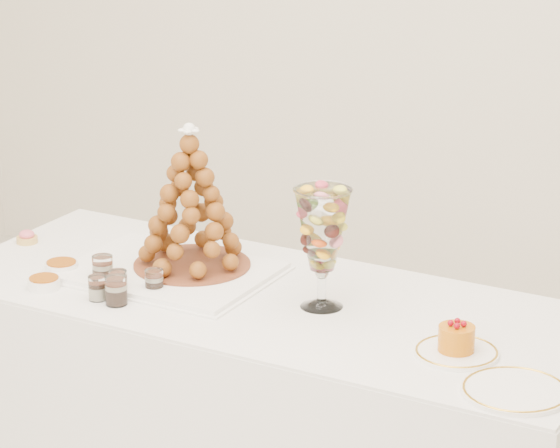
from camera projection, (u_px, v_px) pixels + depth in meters
The scene contains 15 objects.
buffet_table at pixel (269, 414), 3.54m from camera, with size 1.80×0.77×0.67m.
lace_tray at pixel (169, 272), 3.58m from camera, with size 0.53×0.40×0.02m, color white.
macaron_vase at pixel (322, 231), 3.31m from camera, with size 0.14×0.14×0.31m.
cake_plate at pixel (457, 353), 3.09m from camera, with size 0.20×0.20×0.01m, color white.
spare_plate at pixel (515, 391), 2.90m from camera, with size 0.24×0.24×0.01m, color white.
pink_tart at pixel (27, 237), 3.83m from camera, with size 0.06×0.06×0.04m.
verrine_a at pixel (103, 269), 3.52m from camera, with size 0.06×0.06×0.08m, color white.
verrine_b at pixel (118, 283), 3.44m from camera, with size 0.05×0.05×0.06m, color white.
verrine_c at pixel (154, 281), 3.45m from camera, with size 0.05×0.05×0.07m, color white.
verrine_d at pixel (98, 288), 3.41m from camera, with size 0.05×0.05×0.06m, color white.
verrine_e at pixel (116, 290), 3.38m from camera, with size 0.06×0.06×0.08m, color white.
ramekin_back at pixel (62, 268), 3.60m from camera, with size 0.09×0.09×0.03m, color white.
ramekin_front at pixel (44, 283), 3.49m from camera, with size 0.09×0.09×0.03m, color white.
croquembouche at pixel (191, 198), 3.54m from camera, with size 0.32×0.32×0.40m.
mousse_cake at pixel (456, 338), 3.09m from camera, with size 0.09×0.09×0.08m.
Camera 1 is at (1.42, -2.43, 1.96)m, focal length 85.00 mm.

